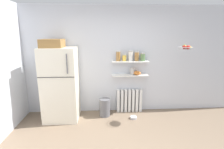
# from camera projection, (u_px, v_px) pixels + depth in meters

# --- Properties ---
(ground_plane) EXTENTS (7.04, 7.04, 0.00)m
(ground_plane) POSITION_uv_depth(u_px,v_px,m) (123.00, 147.00, 3.02)
(ground_plane) COLOR #7A6651
(back_wall) EXTENTS (7.04, 0.10, 2.60)m
(back_wall) POSITION_uv_depth(u_px,v_px,m) (116.00, 60.00, 4.23)
(back_wall) COLOR silver
(back_wall) RESTS_ON ground_plane
(refrigerator) EXTENTS (0.76, 0.72, 1.83)m
(refrigerator) POSITION_uv_depth(u_px,v_px,m) (60.00, 83.00, 3.87)
(refrigerator) COLOR silver
(refrigerator) RESTS_ON ground_plane
(radiator) EXTENTS (0.63, 0.12, 0.58)m
(radiator) POSITION_uv_depth(u_px,v_px,m) (129.00, 100.00, 4.35)
(radiator) COLOR white
(radiator) RESTS_ON ground_plane
(wall_shelf_lower) EXTENTS (0.87, 0.22, 0.02)m
(wall_shelf_lower) POSITION_uv_depth(u_px,v_px,m) (130.00, 75.00, 4.17)
(wall_shelf_lower) COLOR white
(wall_shelf_upper) EXTENTS (0.87, 0.22, 0.02)m
(wall_shelf_upper) POSITION_uv_depth(u_px,v_px,m) (130.00, 62.00, 4.09)
(wall_shelf_upper) COLOR white
(storage_jar_0) EXTENTS (0.10, 0.10, 0.24)m
(storage_jar_0) POSITION_uv_depth(u_px,v_px,m) (118.00, 56.00, 4.05)
(storage_jar_0) COLOR olive
(storage_jar_0) RESTS_ON wall_shelf_upper
(storage_jar_1) EXTENTS (0.09, 0.09, 0.16)m
(storage_jar_1) POSITION_uv_depth(u_px,v_px,m) (124.00, 58.00, 4.06)
(storage_jar_1) COLOR yellow
(storage_jar_1) RESTS_ON wall_shelf_upper
(storage_jar_2) EXTENTS (0.10, 0.10, 0.24)m
(storage_jar_2) POSITION_uv_depth(u_px,v_px,m) (131.00, 56.00, 4.06)
(storage_jar_2) COLOR silver
(storage_jar_2) RESTS_ON wall_shelf_upper
(storage_jar_3) EXTENTS (0.10, 0.10, 0.23)m
(storage_jar_3) POSITION_uv_depth(u_px,v_px,m) (137.00, 56.00, 4.07)
(storage_jar_3) COLOR olive
(storage_jar_3) RESTS_ON wall_shelf_upper
(storage_jar_4) EXTENTS (0.11, 0.11, 0.19)m
(storage_jar_4) POSITION_uv_depth(u_px,v_px,m) (143.00, 57.00, 4.08)
(storage_jar_4) COLOR #5B7F4C
(storage_jar_4) RESTS_ON wall_shelf_upper
(vase) EXTENTS (0.11, 0.11, 0.17)m
(vase) POSITION_uv_depth(u_px,v_px,m) (132.00, 71.00, 4.15)
(vase) COLOR #B2ADA8
(vase) RESTS_ON wall_shelf_lower
(shelf_bowl) EXTENTS (0.20, 0.20, 0.09)m
(shelf_bowl) POSITION_uv_depth(u_px,v_px,m) (137.00, 73.00, 4.16)
(shelf_bowl) COLOR orange
(shelf_bowl) RESTS_ON wall_shelf_lower
(trash_bin) EXTENTS (0.25, 0.25, 0.43)m
(trash_bin) POSITION_uv_depth(u_px,v_px,m) (105.00, 107.00, 4.13)
(trash_bin) COLOR slate
(trash_bin) RESTS_ON ground_plane
(pet_food_bowl) EXTENTS (0.16, 0.16, 0.05)m
(pet_food_bowl) POSITION_uv_depth(u_px,v_px,m) (134.00, 117.00, 4.02)
(pet_food_bowl) COLOR #B7B7BC
(pet_food_bowl) RESTS_ON ground_plane
(hanging_fruit_basket) EXTENTS (0.30, 0.30, 0.10)m
(hanging_fruit_basket) POSITION_uv_depth(u_px,v_px,m) (186.00, 47.00, 3.61)
(hanging_fruit_basket) COLOR #B2B2B7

